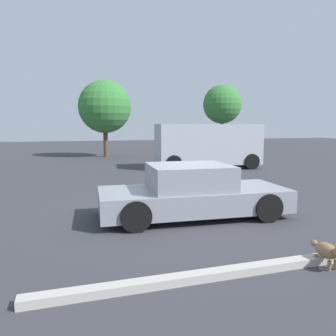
% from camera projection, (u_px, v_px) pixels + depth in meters
% --- Properties ---
extents(ground_plane, '(80.00, 80.00, 0.00)m').
position_uv_depth(ground_plane, '(192.00, 214.00, 7.89)').
color(ground_plane, '#38383D').
extents(sedan_foreground, '(4.44, 2.07, 1.23)m').
position_uv_depth(sedan_foreground, '(192.00, 193.00, 7.64)').
color(sedan_foreground, gray).
rests_on(sedan_foreground, ground_plane).
extents(dog, '(0.26, 0.64, 0.41)m').
position_uv_depth(dog, '(329.00, 251.00, 4.87)').
color(dog, olive).
rests_on(dog, ground_plane).
extents(van_white, '(5.27, 2.62, 2.19)m').
position_uv_depth(van_white, '(207.00, 144.00, 16.45)').
color(van_white, '#B2B7C1').
rests_on(van_white, ground_plane).
extents(parking_curb, '(6.91, 0.20, 0.12)m').
position_uv_depth(parking_curb, '(271.00, 266.00, 4.84)').
color(parking_curb, '#B7B2A8').
rests_on(parking_curb, ground_plane).
extents(tree_back_left, '(4.01, 4.01, 6.33)m').
position_uv_depth(tree_back_left, '(222.00, 104.00, 34.05)').
color(tree_back_left, brown).
rests_on(tree_back_left, ground_plane).
extents(tree_back_center, '(3.52, 3.52, 5.14)m').
position_uv_depth(tree_back_center, '(105.00, 107.00, 21.97)').
color(tree_back_center, brown).
rests_on(tree_back_center, ground_plane).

